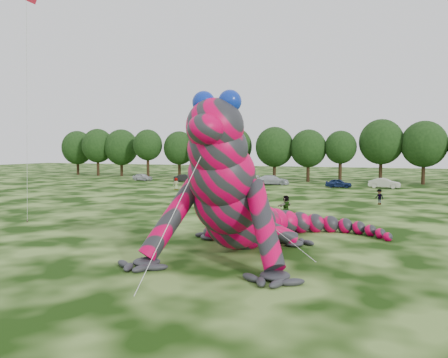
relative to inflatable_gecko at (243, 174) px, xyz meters
name	(u,v)px	position (x,y,z in m)	size (l,w,h in m)	color
ground	(174,272)	(-1.34, -5.94, -4.24)	(240.00, 240.00, 0.00)	#16330A
inflatable_gecko	(243,174)	(0.00, 0.00, 0.00)	(14.27, 16.95, 8.47)	#CB0040
flying_kite	(26,13)	(-14.69, -0.89, 10.33)	(4.56, 3.95, 16.70)	red
tree_0	(78,153)	(-55.90, 53.29, 0.52)	(6.91, 6.22, 9.51)	black
tree_1	(98,152)	(-49.69, 52.11, 0.67)	(6.74, 6.07, 9.81)	black
tree_2	(121,153)	(-44.36, 52.82, 0.59)	(7.04, 6.34, 9.64)	black
tree_3	(148,153)	(-37.06, 51.12, 0.48)	(5.81, 5.23, 9.44)	black
tree_4	(179,154)	(-30.98, 52.77, 0.29)	(6.22, 5.60, 9.06)	black
tree_5	(210,153)	(-24.46, 52.49, 0.66)	(7.16, 6.44, 9.80)	black
tree_6	(234,154)	(-18.90, 50.74, 0.51)	(6.52, 5.86, 9.49)	black
tree_7	(274,154)	(-11.42, 50.86, 0.50)	(6.68, 6.01, 9.48)	black
tree_8	(308,156)	(-5.56, 51.04, 0.24)	(6.14, 5.53, 8.94)	black
tree_9	(340,157)	(-0.27, 51.40, 0.10)	(5.27, 4.74, 8.68)	black
tree_10	(381,151)	(6.06, 52.63, 1.02)	(7.09, 6.38, 10.50)	black
tree_11	(424,153)	(12.45, 52.25, 0.80)	(7.01, 6.31, 10.07)	black
car_0	(143,177)	(-33.49, 43.31, -3.59)	(1.53, 3.81, 1.30)	silver
car_1	(185,178)	(-25.23, 43.61, -3.61)	(1.32, 3.78, 1.25)	black
car_2	(219,179)	(-18.75, 43.21, -3.59)	(2.16, 4.69, 1.30)	maroon
car_3	(273,180)	(-9.66, 43.04, -3.49)	(2.10, 5.16, 1.50)	silver
car_4	(339,183)	(0.61, 41.63, -3.60)	(1.51, 3.75, 1.28)	#13234D
car_5	(384,183)	(6.86, 43.03, -3.52)	(1.52, 4.35, 1.43)	silver
spectator_5	(286,206)	(-0.26, 11.86, -3.32)	(1.69, 0.54, 1.83)	gray
spectator_0	(224,201)	(-6.41, 13.56, -3.35)	(0.65, 0.42, 1.77)	gray
spectator_2	(379,197)	(6.73, 23.29, -3.45)	(1.02, 0.59, 1.58)	gray
spectator_1	(256,193)	(-5.64, 20.98, -3.30)	(0.91, 0.71, 1.87)	gray
spectator_4	(176,184)	(-19.92, 30.09, -3.41)	(0.81, 0.53, 1.66)	gray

